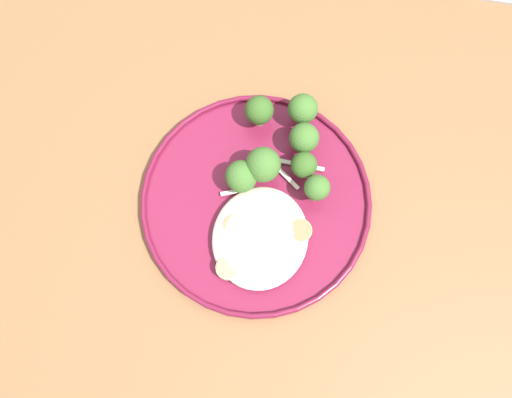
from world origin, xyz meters
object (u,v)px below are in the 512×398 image
at_px(broccoli_floret_beside_noodles, 304,163).
at_px(broccoli_floret_tall_stalk, 241,177).
at_px(seared_scallop_large_seared, 235,226).
at_px(broccoli_floret_right_tilted, 303,109).
at_px(seared_scallop_left_edge, 300,231).
at_px(broccoli_floret_rear_charred, 259,111).
at_px(seared_scallop_half_hidden, 269,222).
at_px(broccoli_floret_split_head, 317,188).
at_px(dinner_plate, 256,201).
at_px(seared_scallop_front_small, 228,268).
at_px(seared_scallop_tilted_round, 260,237).
at_px(broccoli_floret_center_pile, 264,165).
at_px(broccoli_floret_left_leaning, 304,138).

bearing_deg(broccoli_floret_beside_noodles, broccoli_floret_tall_stalk, -62.61).
relative_size(seared_scallop_large_seared, broccoli_floret_right_tilted, 0.52).
distance_m(seared_scallop_left_edge, broccoli_floret_rear_charred, 0.16).
relative_size(seared_scallop_half_hidden, broccoli_floret_split_head, 0.58).
xyz_separation_m(dinner_plate, broccoli_floret_beside_noodles, (-0.05, 0.05, 0.03)).
xyz_separation_m(broccoli_floret_split_head, broccoli_floret_right_tilted, (-0.10, -0.04, 0.00)).
relative_size(broccoli_floret_split_head, broccoli_floret_beside_noodles, 1.11).
height_order(dinner_plate, seared_scallop_large_seared, seared_scallop_large_seared).
bearing_deg(seared_scallop_half_hidden, broccoli_floret_beside_noodles, 161.96).
distance_m(seared_scallop_half_hidden, broccoli_floret_rear_charred, 0.14).
relative_size(seared_scallop_front_small, seared_scallop_tilted_round, 0.90).
bearing_deg(seared_scallop_large_seared, broccoli_floret_tall_stalk, -174.57).
relative_size(seared_scallop_half_hidden, broccoli_floret_center_pile, 0.47).
bearing_deg(broccoli_floret_right_tilted, seared_scallop_large_seared, -16.65).
relative_size(seared_scallop_front_small, broccoli_floret_split_head, 0.55).
height_order(seared_scallop_left_edge, broccoli_floret_rear_charred, broccoli_floret_rear_charred).
distance_m(seared_scallop_half_hidden, seared_scallop_front_small, 0.07).
distance_m(dinner_plate, seared_scallop_tilted_round, 0.05).
relative_size(seared_scallop_tilted_round, broccoli_floret_right_tilted, 0.56).
height_order(seared_scallop_half_hidden, broccoli_floret_left_leaning, broccoli_floret_left_leaning).
xyz_separation_m(dinner_plate, broccoli_floret_split_head, (-0.02, 0.07, 0.03)).
xyz_separation_m(seared_scallop_front_small, broccoli_floret_split_head, (-0.12, 0.08, 0.02)).
xyz_separation_m(seared_scallop_large_seared, broccoli_floret_right_tilted, (-0.16, 0.05, 0.02)).
height_order(seared_scallop_front_small, broccoli_floret_left_leaning, broccoli_floret_left_leaning).
height_order(seared_scallop_half_hidden, broccoli_floret_center_pile, broccoli_floret_center_pile).
bearing_deg(broccoli_floret_center_pile, seared_scallop_tilted_round, 10.39).
xyz_separation_m(seared_scallop_left_edge, broccoli_floret_split_head, (-0.05, 0.01, 0.02)).
distance_m(seared_scallop_large_seared, broccoli_floret_beside_noodles, 0.11).
relative_size(dinner_plate, broccoli_floret_split_head, 5.66).
bearing_deg(seared_scallop_left_edge, broccoli_floret_right_tilted, -168.27).
height_order(broccoli_floret_beside_noodles, broccoli_floret_left_leaning, broccoli_floret_left_leaning).
bearing_deg(broccoli_floret_left_leaning, broccoli_floret_beside_noodles, 14.12).
height_order(seared_scallop_tilted_round, broccoli_floret_rear_charred, broccoli_floret_rear_charred).
xyz_separation_m(broccoli_floret_center_pile, broccoli_floret_right_tilted, (-0.08, 0.03, -0.01)).
bearing_deg(seared_scallop_front_small, seared_scallop_left_edge, 130.96).
bearing_deg(broccoli_floret_beside_noodles, broccoli_floret_center_pile, -68.89).
height_order(seared_scallop_left_edge, broccoli_floret_right_tilted, broccoli_floret_right_tilted).
bearing_deg(broccoli_floret_rear_charred, seared_scallop_half_hidden, 18.47).
bearing_deg(seared_scallop_large_seared, broccoli_floret_rear_charred, -178.09).
xyz_separation_m(dinner_plate, broccoli_floret_left_leaning, (-0.08, 0.04, 0.04)).
relative_size(dinner_plate, broccoli_floret_beside_noodles, 6.29).
distance_m(dinner_plate, broccoli_floret_tall_stalk, 0.04).
bearing_deg(broccoli_floret_beside_noodles, broccoli_floret_right_tilted, -165.48).
bearing_deg(broccoli_floret_center_pile, broccoli_floret_beside_noodles, 111.11).
bearing_deg(seared_scallop_left_edge, dinner_plate, -114.28).
bearing_deg(broccoli_floret_right_tilted, seared_scallop_left_edge, 11.73).
distance_m(seared_scallop_tilted_round, broccoli_floret_center_pile, 0.09).
bearing_deg(seared_scallop_half_hidden, seared_scallop_front_small, -27.57).
bearing_deg(broccoli_floret_tall_stalk, broccoli_floret_split_head, 94.54).
xyz_separation_m(seared_scallop_half_hidden, broccoli_floret_rear_charred, (-0.13, -0.04, 0.02)).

